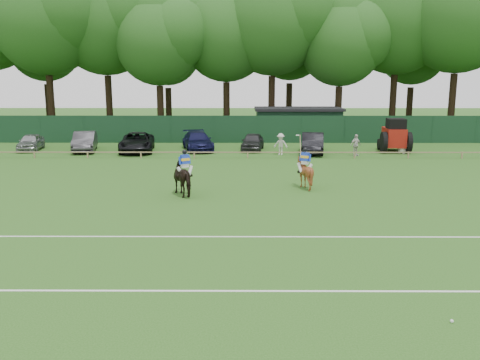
{
  "coord_description": "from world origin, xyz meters",
  "views": [
    {
      "loc": [
        0.62,
        -19.53,
        6.0
      ],
      "look_at": [
        0.5,
        3.0,
        1.4
      ],
      "focal_mm": 38.0,
      "sensor_mm": 36.0,
      "label": 1
    }
  ],
  "objects_px": {
    "estate_black": "(313,143)",
    "spectator_mid": "(356,145)",
    "suv_black": "(137,142)",
    "spectator_right": "(403,142)",
    "hatch_grey": "(253,142)",
    "tractor": "(394,136)",
    "utility_shed": "(298,123)",
    "spectator_left": "(281,144)",
    "horse_dark": "(185,177)",
    "horse_chestnut": "(305,173)",
    "sedan_grey": "(85,141)",
    "sedan_silver": "(31,142)",
    "sedan_navy": "(198,141)",
    "polo_ball": "(452,321)"
  },
  "relations": [
    {
      "from": "estate_black",
      "to": "spectator_mid",
      "type": "relative_size",
      "value": 2.92
    },
    {
      "from": "suv_black",
      "to": "spectator_right",
      "type": "xyz_separation_m",
      "value": [
        21.28,
        -0.72,
        0.16
      ]
    },
    {
      "from": "hatch_grey",
      "to": "tractor",
      "type": "xyz_separation_m",
      "value": [
        11.44,
        -0.95,
        0.58
      ]
    },
    {
      "from": "spectator_right",
      "to": "utility_shed",
      "type": "xyz_separation_m",
      "value": [
        -7.32,
        9.42,
        0.6
      ]
    },
    {
      "from": "hatch_grey",
      "to": "spectator_left",
      "type": "height_order",
      "value": "spectator_left"
    },
    {
      "from": "horse_dark",
      "to": "horse_chestnut",
      "type": "xyz_separation_m",
      "value": [
        6.35,
        1.67,
        -0.07
      ]
    },
    {
      "from": "hatch_grey",
      "to": "sedan_grey",
      "type": "bearing_deg",
      "value": -170.1
    },
    {
      "from": "horse_dark",
      "to": "estate_black",
      "type": "height_order",
      "value": "horse_dark"
    },
    {
      "from": "spectator_right",
      "to": "tractor",
      "type": "height_order",
      "value": "tractor"
    },
    {
      "from": "utility_shed",
      "to": "horse_chestnut",
      "type": "bearing_deg",
      "value": -95.1
    },
    {
      "from": "utility_shed",
      "to": "suv_black",
      "type": "bearing_deg",
      "value": -148.05
    },
    {
      "from": "estate_black",
      "to": "utility_shed",
      "type": "bearing_deg",
      "value": 99.18
    },
    {
      "from": "spectator_left",
      "to": "tractor",
      "type": "relative_size",
      "value": 0.5
    },
    {
      "from": "horse_dark",
      "to": "spectator_right",
      "type": "bearing_deg",
      "value": -166.92
    },
    {
      "from": "sedan_silver",
      "to": "suv_black",
      "type": "xyz_separation_m",
      "value": [
        8.97,
        -0.83,
        0.09
      ]
    },
    {
      "from": "horse_dark",
      "to": "utility_shed",
      "type": "bearing_deg",
      "value": -139.0
    },
    {
      "from": "sedan_navy",
      "to": "spectator_right",
      "type": "xyz_separation_m",
      "value": [
        16.43,
        -1.7,
        0.19
      ]
    },
    {
      "from": "suv_black",
      "to": "spectator_mid",
      "type": "distance_m",
      "value": 17.39
    },
    {
      "from": "sedan_navy",
      "to": "hatch_grey",
      "type": "bearing_deg",
      "value": -13.47
    },
    {
      "from": "sedan_silver",
      "to": "spectator_mid",
      "type": "distance_m",
      "value": 26.4
    },
    {
      "from": "sedan_navy",
      "to": "estate_black",
      "type": "height_order",
      "value": "estate_black"
    },
    {
      "from": "estate_black",
      "to": "spectator_left",
      "type": "bearing_deg",
      "value": -152.46
    },
    {
      "from": "sedan_navy",
      "to": "spectator_mid",
      "type": "relative_size",
      "value": 3.13
    },
    {
      "from": "spectator_left",
      "to": "estate_black",
      "type": "bearing_deg",
      "value": 33.5
    },
    {
      "from": "sedan_grey",
      "to": "hatch_grey",
      "type": "distance_m",
      "value": 13.75
    },
    {
      "from": "sedan_grey",
      "to": "tractor",
      "type": "height_order",
      "value": "tractor"
    },
    {
      "from": "tractor",
      "to": "suv_black",
      "type": "bearing_deg",
      "value": -176.26
    },
    {
      "from": "horse_dark",
      "to": "polo_ball",
      "type": "height_order",
      "value": "horse_dark"
    },
    {
      "from": "sedan_silver",
      "to": "spectator_left",
      "type": "height_order",
      "value": "spectator_left"
    },
    {
      "from": "spectator_mid",
      "to": "polo_ball",
      "type": "xyz_separation_m",
      "value": [
        -3.5,
        -27.13,
        -0.79
      ]
    },
    {
      "from": "sedan_grey",
      "to": "sedan_navy",
      "type": "distance_m",
      "value": 9.21
    },
    {
      "from": "polo_ball",
      "to": "spectator_left",
      "type": "bearing_deg",
      "value": 94.63
    },
    {
      "from": "utility_shed",
      "to": "tractor",
      "type": "bearing_deg",
      "value": -51.59
    },
    {
      "from": "suv_black",
      "to": "tractor",
      "type": "height_order",
      "value": "tractor"
    },
    {
      "from": "polo_ball",
      "to": "horse_dark",
      "type": "bearing_deg",
      "value": 120.44
    },
    {
      "from": "tractor",
      "to": "horse_chestnut",
      "type": "bearing_deg",
      "value": -119.39
    },
    {
      "from": "horse_chestnut",
      "to": "spectator_left",
      "type": "distance_m",
      "value": 12.09
    },
    {
      "from": "sedan_silver",
      "to": "tractor",
      "type": "relative_size",
      "value": 1.2
    },
    {
      "from": "sedan_grey",
      "to": "hatch_grey",
      "type": "relative_size",
      "value": 1.17
    },
    {
      "from": "hatch_grey",
      "to": "polo_ball",
      "type": "relative_size",
      "value": 45.93
    },
    {
      "from": "sedan_silver",
      "to": "hatch_grey",
      "type": "distance_m",
      "value": 18.37
    },
    {
      "from": "polo_ball",
      "to": "sedan_navy",
      "type": "bearing_deg",
      "value": 106.51
    },
    {
      "from": "sedan_silver",
      "to": "estate_black",
      "type": "relative_size",
      "value": 0.83
    },
    {
      "from": "estate_black",
      "to": "hatch_grey",
      "type": "bearing_deg",
      "value": 169.76
    },
    {
      "from": "horse_dark",
      "to": "spectator_mid",
      "type": "bearing_deg",
      "value": -161.18
    },
    {
      "from": "hatch_grey",
      "to": "polo_ball",
      "type": "bearing_deg",
      "value": -74.52
    },
    {
      "from": "horse_chestnut",
      "to": "utility_shed",
      "type": "height_order",
      "value": "utility_shed"
    },
    {
      "from": "tractor",
      "to": "estate_black",
      "type": "bearing_deg",
      "value": -171.09
    },
    {
      "from": "spectator_right",
      "to": "utility_shed",
      "type": "bearing_deg",
      "value": 162.97
    },
    {
      "from": "suv_black",
      "to": "spectator_right",
      "type": "relative_size",
      "value": 2.98
    }
  ]
}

